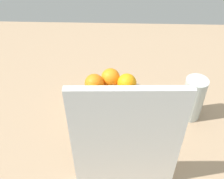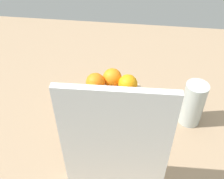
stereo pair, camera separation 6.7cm
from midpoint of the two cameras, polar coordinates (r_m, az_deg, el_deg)
name	(u,v)px [view 1 (the left image)]	position (r cm, az deg, el deg)	size (l,w,h in cm)	color
ground_plane	(120,112)	(102.18, -0.07, -5.02)	(180.00, 140.00, 3.00)	#997E61
fruit_bowl	(112,102)	(100.84, -1.91, -2.76)	(26.42, 26.42, 4.63)	beige
orange_front_left	(111,78)	(102.42, -2.20, 2.51)	(7.34, 7.34, 7.34)	orange
orange_front_right	(94,83)	(100.17, -5.75, 1.26)	(7.34, 7.34, 7.34)	orange
orange_center	(91,94)	(95.71, -6.46, -1.07)	(7.34, 7.34, 7.34)	orange
orange_back_left	(107,102)	(92.48, -3.20, -2.66)	(7.34, 7.34, 7.34)	orange
orange_back_right	(131,96)	(94.36, 2.06, -1.52)	(7.34, 7.34, 7.34)	orange
orange_top_stack	(127,83)	(99.83, 1.30, 1.33)	(7.34, 7.34, 7.34)	orange
banana_bunch	(112,97)	(94.88, -2.02, -1.70)	(17.96, 9.63, 6.20)	yellow
cutting_board	(126,142)	(68.49, 0.23, -11.25)	(28.00, 1.80, 36.00)	silver
thermos_tumbler	(193,99)	(96.55, 15.08, -1.98)	(7.59, 7.59, 16.79)	#B3BFBC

